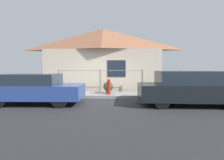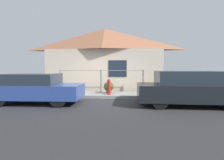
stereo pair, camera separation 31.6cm
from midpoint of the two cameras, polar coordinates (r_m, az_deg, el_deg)
The scene contains 10 objects.
ground_plane at distance 8.69m, azimuth -5.82°, elevation -6.06°, with size 60.00×60.00×0.00m, color #2D2D30.
sidewalk at distance 9.48m, azimuth -5.13°, elevation -4.77°, with size 24.00×1.64×0.14m.
house at distance 11.78m, azimuth -3.75°, elevation 12.24°, with size 7.68×2.23×4.10m.
fence at distance 10.05m, azimuth -4.67°, elevation 0.12°, with size 4.90×0.10×1.27m.
car_left at distance 8.04m, azimuth -24.66°, elevation -2.56°, with size 3.85×1.71×1.27m.
car_right at distance 7.65m, azimuth 22.52°, elevation -2.51°, with size 4.05×1.76×1.39m.
fire_hydrant at distance 8.91m, azimuth -2.05°, elevation -2.11°, with size 0.40×0.18×0.81m.
potted_plant_near_hydrant at distance 9.46m, azimuth -2.16°, elevation -2.27°, with size 0.53×0.53×0.63m.
potted_plant_by_fence at distance 10.21m, azimuth -19.96°, elevation -2.05°, with size 0.56×0.56×0.64m.
potted_plant_corner at distance 10.15m, azimuth 17.87°, elevation -1.96°, with size 0.55×0.55×0.65m.
Camera 1 is at (1.04, -8.48, 1.53)m, focal length 28.00 mm.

